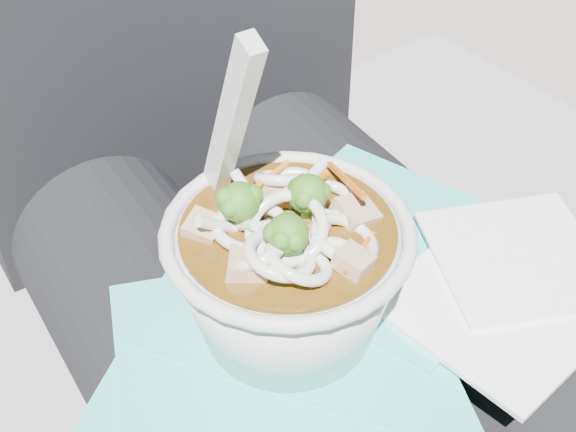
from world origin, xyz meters
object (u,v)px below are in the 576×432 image
lap (339,371)px  plastic_bag (315,322)px  udon_bowl (287,266)px  person_body (272,261)px

lap → plastic_bag: size_ratio=1.26×
lap → udon_bowl: udon_bowl is taller
plastic_bag → person_body: bearing=73.5°
person_body → udon_bowl: bearing=-116.0°
lap → udon_bowl: size_ratio=2.45×
udon_bowl → plastic_bag: bearing=-10.0°
lap → udon_bowl: 0.15m
plastic_bag → udon_bowl: bearing=170.0°
udon_bowl → person_body: bearing=64.0°
person_body → lap: bearing=-90.0°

